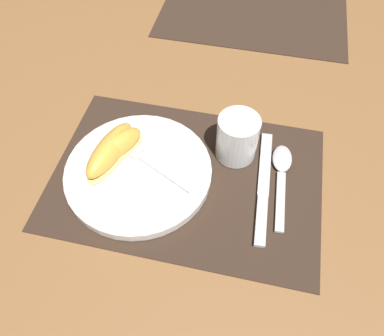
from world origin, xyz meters
TOP-DOWN VIEW (x-y plane):
  - ground_plane at (0.00, 0.00)m, footprint 3.00×3.00m
  - placemat at (0.00, 0.00)m, footprint 0.45×0.31m
  - placemat_far at (0.05, 0.52)m, footprint 0.45×0.31m
  - plate at (-0.08, -0.01)m, footprint 0.25×0.25m
  - juice_glass at (0.07, 0.07)m, footprint 0.07×0.07m
  - knife at (0.13, 0.00)m, footprint 0.03×0.22m
  - spoon at (0.16, 0.05)m, footprint 0.04×0.17m
  - fork at (-0.08, 0.01)m, footprint 0.17×0.10m
  - citrus_wedge_0 at (-0.12, 0.01)m, footprint 0.09×0.11m
  - citrus_wedge_1 at (-0.13, -0.00)m, footprint 0.07×0.14m

SIDE VIEW (x-z plane):
  - ground_plane at x=0.00m, z-range 0.00..0.00m
  - placemat at x=0.00m, z-range 0.00..0.00m
  - placemat_far at x=0.05m, z-range 0.00..0.00m
  - knife at x=0.13m, z-range 0.00..0.01m
  - spoon at x=0.16m, z-range 0.00..0.01m
  - plate at x=-0.08m, z-range 0.00..0.02m
  - fork at x=-0.08m, z-range 0.02..0.02m
  - citrus_wedge_0 at x=-0.12m, z-range 0.02..0.06m
  - citrus_wedge_1 at x=-0.13m, z-range 0.02..0.06m
  - juice_glass at x=0.07m, z-range 0.00..0.08m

